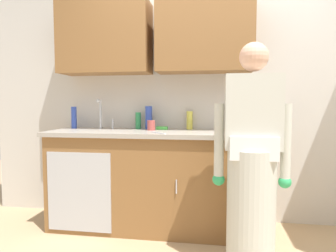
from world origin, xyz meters
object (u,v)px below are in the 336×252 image
person_at_sink (252,175)px  bottle_water_tall (149,118)px  bottle_soap (190,120)px  sink (99,132)px  bottle_dish_liquid (74,118)px  bottle_water_short (138,121)px  knife_on_counter (158,133)px  sponge (162,128)px  cup_by_sink (151,125)px

person_at_sink → bottle_water_tall: person_at_sink is taller
bottle_soap → sink: bearing=-165.1°
bottle_dish_liquid → bottle_water_short: 0.68m
bottle_water_tall → bottle_soap: 0.42m
person_at_sink → bottle_soap: person_at_sink is taller
knife_on_counter → sponge: sponge is taller
person_at_sink → bottle_water_short: bearing=140.7°
sink → bottle_soap: size_ratio=2.73×
person_at_sink → sponge: 1.16m
bottle_dish_liquid → bottle_water_short: size_ratio=1.34×
bottle_water_short → bottle_soap: (0.53, 0.03, 0.01)m
sink → cup_by_sink: sink is taller
person_at_sink → sponge: person_at_sink is taller
bottle_water_short → cup_by_sink: size_ratio=1.76×
knife_on_counter → sponge: (-0.03, 0.37, 0.01)m
bottle_water_tall → bottle_soap: bearing=5.2°
bottle_soap → person_at_sink: bearing=-59.7°
person_at_sink → sponge: size_ratio=14.73×
bottle_dish_liquid → knife_on_counter: size_ratio=0.95×
knife_on_counter → sponge: bearing=-35.9°
bottle_soap → sponge: bearing=-165.3°
bottle_soap → cup_by_sink: bearing=-154.8°
person_at_sink → bottle_soap: bearing=120.3°
bottle_dish_liquid → bottle_soap: 1.21m
knife_on_counter → bottle_soap: bearing=-69.4°
sponge → bottle_water_tall: bearing=166.9°
sink → cup_by_sink: 0.52m
person_at_sink → knife_on_counter: person_at_sink is taller
cup_by_sink → sponge: cup_by_sink is taller
knife_on_counter → bottle_water_short: bearing=-5.6°
person_at_sink → bottle_water_tall: size_ratio=6.91×
bottle_water_short → sponge: bearing=-9.9°
bottle_dish_liquid → knife_on_counter: bottle_dish_liquid is taller
knife_on_counter → bottle_dish_liquid: bearing=29.2°
bottle_water_tall → bottle_water_short: bearing=174.2°
bottle_water_short → bottle_soap: bottle_soap is taller
bottle_water_tall → cup_by_sink: 0.16m
sink → cup_by_sink: (0.51, 0.06, 0.06)m
person_at_sink → bottle_water_tall: 1.31m
person_at_sink → bottle_water_short: person_at_sink is taller
bottle_soap → knife_on_counter: 0.51m
bottle_water_short → bottle_water_tall: 0.12m
person_at_sink → bottle_soap: (-0.52, 0.88, 0.34)m
person_at_sink → knife_on_counter: size_ratio=6.75×
bottle_soap → bottle_dish_liquid: bearing=-176.3°
bottle_water_tall → sponge: size_ratio=2.13×
bottle_water_tall → bottle_dish_liquid: bearing=-177.1°
person_at_sink → knife_on_counter: bearing=149.6°
sink → bottle_water_short: size_ratio=2.94×
bottle_water_short → bottle_water_tall: size_ratio=0.73×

